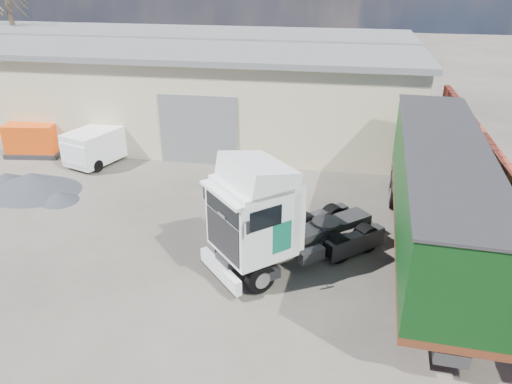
% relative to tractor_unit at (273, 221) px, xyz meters
% --- Properties ---
extents(ground, '(120.00, 120.00, 0.00)m').
position_rel_tractor_unit_xyz_m(ground, '(-2.95, -1.27, -1.77)').
color(ground, black).
rests_on(ground, ground).
extents(warehouse, '(30.60, 12.60, 5.42)m').
position_rel_tractor_unit_xyz_m(warehouse, '(-8.95, 14.73, 0.89)').
color(warehouse, '#BCB591').
rests_on(warehouse, ground).
extents(brick_boundary_wall, '(0.35, 26.00, 2.50)m').
position_rel_tractor_unit_xyz_m(brick_boundary_wall, '(8.55, 4.73, -0.52)').
color(brick_boundary_wall, maroon).
rests_on(brick_boundary_wall, ground).
extents(tractor_unit, '(6.18, 5.83, 4.21)m').
position_rel_tractor_unit_xyz_m(tractor_unit, '(0.00, 0.00, 0.00)').
color(tractor_unit, black).
rests_on(tractor_unit, ground).
extents(box_trailer, '(3.58, 12.91, 4.24)m').
position_rel_tractor_unit_xyz_m(box_trailer, '(5.49, 1.68, 0.82)').
color(box_trailer, '#2D2D30').
rests_on(box_trailer, ground).
extents(panel_van, '(3.20, 4.76, 1.81)m').
position_rel_tractor_unit_xyz_m(panel_van, '(-10.02, 8.36, -0.84)').
color(panel_van, black).
rests_on(panel_van, ground).
extents(orange_skip, '(3.00, 2.07, 1.76)m').
position_rel_tractor_unit_xyz_m(orange_skip, '(-14.07, 8.53, -1.00)').
color(orange_skip, '#2D2D30').
rests_on(orange_skip, ground).
extents(gravel_heap, '(5.44, 4.81, 0.91)m').
position_rel_tractor_unit_xyz_m(gravel_heap, '(-11.70, 4.23, -1.34)').
color(gravel_heap, black).
rests_on(gravel_heap, ground).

